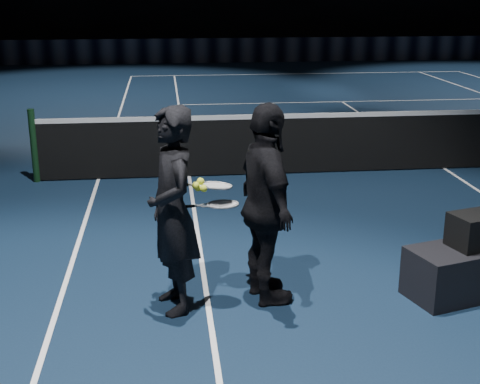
{
  "coord_description": "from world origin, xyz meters",
  "views": [
    {
      "loc": [
        -4.45,
        -9.94,
        2.85
      ],
      "look_at": [
        -3.81,
        -4.31,
        1.08
      ],
      "focal_mm": 50.0,
      "sensor_mm": 36.0,
      "label": 1
    }
  ],
  "objects_px": {
    "racket_lower": "(223,204)",
    "racket_upper": "(216,185)",
    "player_a": "(173,211)",
    "tennis_balls": "(201,186)",
    "player_b": "(266,205)"
  },
  "relations": [
    {
      "from": "tennis_balls",
      "to": "racket_lower",
      "type": "bearing_deg",
      "value": 2.93
    },
    {
      "from": "player_b",
      "to": "tennis_balls",
      "type": "height_order",
      "value": "player_b"
    },
    {
      "from": "player_a",
      "to": "player_b",
      "type": "height_order",
      "value": "same"
    },
    {
      "from": "player_a",
      "to": "tennis_balls",
      "type": "height_order",
      "value": "player_a"
    },
    {
      "from": "racket_upper",
      "to": "tennis_balls",
      "type": "xyz_separation_m",
      "value": [
        -0.14,
        -0.05,
        0.01
      ]
    },
    {
      "from": "player_a",
      "to": "tennis_balls",
      "type": "relative_size",
      "value": 15.6
    },
    {
      "from": "racket_lower",
      "to": "tennis_balls",
      "type": "bearing_deg",
      "value": 178.53
    },
    {
      "from": "player_a",
      "to": "racket_lower",
      "type": "distance_m",
      "value": 0.45
    },
    {
      "from": "player_a",
      "to": "player_b",
      "type": "bearing_deg",
      "value": 79.82
    },
    {
      "from": "player_b",
      "to": "tennis_balls",
      "type": "distance_m",
      "value": 0.63
    },
    {
      "from": "player_b",
      "to": "player_a",
      "type": "bearing_deg",
      "value": 83.92
    },
    {
      "from": "player_b",
      "to": "racket_lower",
      "type": "xyz_separation_m",
      "value": [
        -0.4,
        -0.03,
        0.04
      ]
    },
    {
      "from": "racket_lower",
      "to": "racket_upper",
      "type": "relative_size",
      "value": 1.0
    },
    {
      "from": "racket_lower",
      "to": "racket_upper",
      "type": "height_order",
      "value": "racket_upper"
    },
    {
      "from": "player_a",
      "to": "tennis_balls",
      "type": "bearing_deg",
      "value": 80.94
    }
  ]
}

